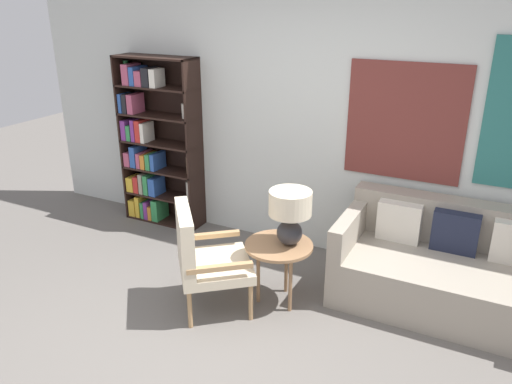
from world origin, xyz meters
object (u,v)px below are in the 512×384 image
Objects in this scene: bookshelf at (153,146)px; armchair at (201,253)px; table_lamp at (290,211)px; couch at (448,269)px; side_table at (279,250)px.

bookshelf reaches higher than armchair.
bookshelf reaches higher than table_lamp.
bookshelf reaches higher than couch.
bookshelf is 3.30× the size of side_table.
table_lamp reaches higher than couch.
table_lamp is at bearing 33.82° from armchair.
table_lamp reaches higher than side_table.
table_lamp is (1.97, -0.85, -0.05)m from bookshelf.
couch is at bearing -5.24° from bookshelf.
couch reaches higher than side_table.
table_lamp is at bearing -23.39° from bookshelf.
bookshelf is 2.08× the size of armchair.
armchair is at bearing -151.33° from couch.
side_table is at bearing -149.26° from table_lamp.
bookshelf is 2.13m from side_table.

